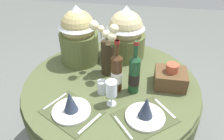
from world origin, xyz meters
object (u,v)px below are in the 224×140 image
Objects in this scene: wine_bottle_centre at (134,74)px; woven_basket_side_right at (170,78)px; place_setting_right at (146,112)px; place_setting_left at (71,107)px; wine_glass_right at (111,89)px; gift_tub_back_left at (78,33)px; gift_tub_back_centre at (126,31)px; tumbler_mid at (102,87)px; flower_vase at (108,51)px; wine_bottle_left at (117,72)px; dining_table at (111,96)px.

wine_bottle_centre is 1.76× the size of woven_basket_side_right.
woven_basket_side_right is (0.16, 0.35, 0.02)m from place_setting_right.
wine_bottle_centre is at bearing 36.55° from place_setting_left.
wine_glass_right is 0.61m from gift_tub_back_left.
place_setting_right is 0.90× the size of gift_tub_back_left.
place_setting_right is at bearing -69.14° from wine_bottle_centre.
gift_tub_back_centre is at bearing 106.10° from place_setting_right.
tumbler_mid is 0.45× the size of woven_basket_side_right.
flower_vase is 1.96× the size of woven_basket_side_right.
place_setting_right is 1.12× the size of wine_bottle_left.
wine_glass_right reaches higher than place_setting_right.
wine_bottle_centre is 0.28m from woven_basket_side_right.
wine_bottle_centre is at bearing -35.08° from gift_tub_back_left.
place_setting_left is 0.26m from tumbler_mid.
place_setting_left is at bearing -143.45° from wine_bottle_centre.
flower_vase is at bearing -29.20° from gift_tub_back_left.
wine_bottle_left is at bearing 32.21° from tumbler_mid.
dining_table is at bearing 61.32° from place_setting_left.
woven_basket_side_right reaches higher than place_setting_left.
flower_vase reaches higher than wine_glass_right.
flower_vase is 0.21m from wine_bottle_left.
woven_basket_side_right is (0.38, 0.26, -0.06)m from wine_glass_right.
gift_tub_back_left reaches higher than place_setting_left.
place_setting_right reaches higher than dining_table.
wine_glass_right reaches higher than woven_basket_side_right.
wine_bottle_left is at bearing 130.80° from place_setting_right.
tumbler_mid is 0.21× the size of gift_tub_back_left.
gift_tub_back_centre is at bearing 71.59° from flower_vase.
woven_basket_side_right is (0.42, 0.02, 0.21)m from dining_table.
wine_glass_right reaches higher than dining_table.
wine_glass_right is at bearing -54.57° from gift_tub_back_left.
place_setting_left is 2.34× the size of wine_glass_right.
place_setting_left is at bearing -79.35° from gift_tub_back_left.
wine_bottle_centre reaches higher than place_setting_right.
tumbler_mid reaches higher than dining_table.
dining_table is 3.08× the size of place_setting_left.
dining_table is at bearing 121.96° from wine_bottle_left.
wine_glass_right is at bearing -130.16° from wine_bottle_centre.
place_setting_left is 0.50m from flower_vase.
wine_bottle_left is 0.16m from wine_glass_right.
gift_tub_back_centre is (-0.11, 0.47, 0.08)m from wine_bottle_centre.
gift_tub_back_left is (-0.11, 0.60, 0.20)m from place_setting_left.
wine_bottle_centre is at bearing -26.25° from dining_table.
dining_table is 2.75× the size of gift_tub_back_left.
wine_bottle_centre reaches higher than wine_glass_right.
dining_table is at bearing 72.59° from tumbler_mid.
woven_basket_side_right is at bearing 3.27° from dining_table.
place_setting_right is 0.34m from wine_bottle_left.
wine_bottle_left is 0.15m from tumbler_mid.
woven_basket_side_right is at bearing 65.29° from place_setting_right.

